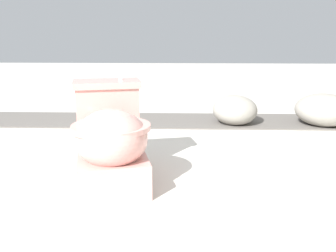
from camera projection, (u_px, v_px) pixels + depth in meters
name	position (u px, v px, depth m)	size (l,w,h in m)	color
ground_plane	(77.00, 181.00, 2.09)	(14.00, 14.00, 0.00)	beige
gravel_strip	(175.00, 121.00, 3.40)	(0.56, 8.00, 0.01)	#605B56
toilet	(111.00, 141.00, 2.04)	(0.70, 0.51, 0.52)	#E09E93
boulder_near	(235.00, 110.00, 3.26)	(0.38, 0.36, 0.25)	gray
boulder_far	(324.00, 110.00, 3.22)	(0.47, 0.43, 0.27)	gray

